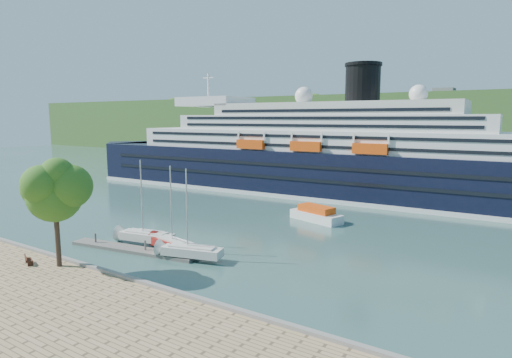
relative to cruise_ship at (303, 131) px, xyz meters
name	(u,v)px	position (x,y,z in m)	size (l,w,h in m)	color
ground	(80,273)	(2.38, -54.80, -13.02)	(400.00, 400.00, 0.00)	#2B4D4B
far_hillside	(416,128)	(2.38, 90.20, -1.02)	(400.00, 50.00, 24.00)	#356227
quay_coping	(78,263)	(2.38, -55.00, -11.87)	(220.00, 0.50, 0.30)	slate
cruise_ship	(303,131)	(0.00, 0.00, 0.00)	(115.99, 16.89, 26.05)	black
park_bench	(29,259)	(-1.73, -57.70, -11.51)	(1.61, 0.66, 1.03)	#472014
promenade_tree	(56,208)	(1.35, -56.35, -6.11)	(7.14, 7.14, 11.83)	#31651A
floating_pontoon	(132,249)	(1.19, -46.93, -12.83)	(17.24, 2.11, 0.38)	slate
sailboat_white_near	(146,205)	(0.71, -44.20, -7.95)	(7.86, 2.18, 10.15)	silver
sailboat_red	(174,212)	(6.07, -44.80, -8.11)	(7.60, 2.11, 9.82)	maroon
sailboat_white_far	(191,217)	(9.38, -45.55, -8.13)	(7.58, 2.11, 9.79)	silver
tender_launch	(316,213)	(13.13, -21.29, -11.84)	(8.58, 2.93, 2.37)	#E1480D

